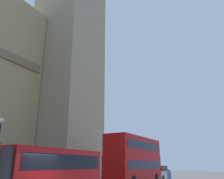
{
  "coord_description": "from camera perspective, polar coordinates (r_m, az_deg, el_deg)",
  "views": [
    {
      "loc": [
        -9.96,
        -9.32,
        1.89
      ],
      "look_at": [
        11.36,
        2.69,
        9.69
      ],
      "focal_mm": 38.32,
      "sensor_mm": 36.0,
      "label": 1
    }
  ],
  "objects": [
    {
      "name": "double_decker_bus",
      "position": [
        27.75,
        5.53,
        -15.9
      ],
      "size": [
        10.07,
        2.54,
        4.9
      ],
      "color": "#B20F0F",
      "rests_on": "ground_plane"
    },
    {
      "name": "sedan_lead",
      "position": [
        35.96,
        11.35,
        -18.9
      ],
      "size": [
        4.4,
        1.86,
        1.85
      ],
      "color": "#B7B7BC",
      "rests_on": "ground_plane"
    },
    {
      "name": "pedestrian_near_cones",
      "position": [
        19.94,
        13.56,
        -20.02
      ],
      "size": [
        0.46,
        0.38,
        1.69
      ],
      "color": "#262D4C",
      "rests_on": "ground_plane"
    }
  ]
}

